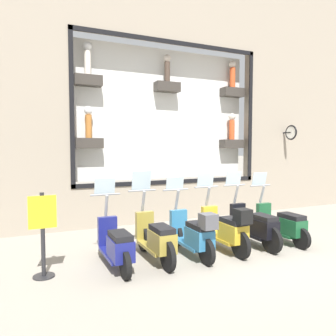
{
  "coord_description": "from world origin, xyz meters",
  "views": [
    {
      "loc": [
        -5.34,
        4.07,
        2.2
      ],
      "look_at": [
        1.8,
        0.84,
        1.69
      ],
      "focal_mm": 35.0,
      "sensor_mm": 36.0,
      "label": 1
    }
  ],
  "objects_px": {
    "scooter_yellow_2": "(227,229)",
    "scooter_teal_3": "(194,234)",
    "scooter_green_0": "(282,224)",
    "scooter_navy_5": "(116,245)",
    "shop_sign_post": "(43,233)",
    "scooter_black_1": "(255,226)",
    "scooter_olive_4": "(156,239)"
  },
  "relations": [
    {
      "from": "scooter_green_0",
      "to": "scooter_black_1",
      "type": "bearing_deg",
      "value": 89.34
    },
    {
      "from": "scooter_black_1",
      "to": "scooter_teal_3",
      "type": "height_order",
      "value": "scooter_black_1"
    },
    {
      "from": "scooter_yellow_2",
      "to": "scooter_olive_4",
      "type": "relative_size",
      "value": 1.0
    },
    {
      "from": "shop_sign_post",
      "to": "scooter_black_1",
      "type": "bearing_deg",
      "value": -91.15
    },
    {
      "from": "scooter_yellow_2",
      "to": "scooter_navy_5",
      "type": "distance_m",
      "value": 2.36
    },
    {
      "from": "scooter_navy_5",
      "to": "shop_sign_post",
      "type": "relative_size",
      "value": 1.24
    },
    {
      "from": "scooter_yellow_2",
      "to": "scooter_teal_3",
      "type": "height_order",
      "value": "scooter_yellow_2"
    },
    {
      "from": "scooter_black_1",
      "to": "scooter_teal_3",
      "type": "bearing_deg",
      "value": 92.46
    },
    {
      "from": "scooter_teal_3",
      "to": "scooter_yellow_2",
      "type": "bearing_deg",
      "value": -89.37
    },
    {
      "from": "scooter_teal_3",
      "to": "scooter_navy_5",
      "type": "bearing_deg",
      "value": 87.82
    },
    {
      "from": "scooter_green_0",
      "to": "scooter_yellow_2",
      "type": "distance_m",
      "value": 1.57
    },
    {
      "from": "scooter_green_0",
      "to": "scooter_navy_5",
      "type": "bearing_deg",
      "value": 89.98
    },
    {
      "from": "scooter_yellow_2",
      "to": "scooter_black_1",
      "type": "bearing_deg",
      "value": -85.72
    },
    {
      "from": "scooter_yellow_2",
      "to": "scooter_teal_3",
      "type": "relative_size",
      "value": 1.01
    },
    {
      "from": "scooter_green_0",
      "to": "scooter_teal_3",
      "type": "height_order",
      "value": "scooter_green_0"
    },
    {
      "from": "scooter_green_0",
      "to": "shop_sign_post",
      "type": "xyz_separation_m",
      "value": [
        0.1,
        5.16,
        0.35
      ]
    },
    {
      "from": "scooter_teal_3",
      "to": "scooter_olive_4",
      "type": "bearing_deg",
      "value": 84.95
    },
    {
      "from": "scooter_teal_3",
      "to": "scooter_olive_4",
      "type": "distance_m",
      "value": 0.79
    },
    {
      "from": "scooter_navy_5",
      "to": "shop_sign_post",
      "type": "distance_m",
      "value": 1.28
    },
    {
      "from": "scooter_teal_3",
      "to": "scooter_navy_5",
      "type": "distance_m",
      "value": 1.57
    },
    {
      "from": "scooter_black_1",
      "to": "scooter_navy_5",
      "type": "distance_m",
      "value": 3.15
    },
    {
      "from": "scooter_yellow_2",
      "to": "scooter_olive_4",
      "type": "xyz_separation_m",
      "value": [
        0.06,
        1.57,
        -0.04
      ]
    },
    {
      "from": "scooter_black_1",
      "to": "scooter_yellow_2",
      "type": "bearing_deg",
      "value": 94.28
    },
    {
      "from": "scooter_green_0",
      "to": "shop_sign_post",
      "type": "relative_size",
      "value": 1.24
    },
    {
      "from": "scooter_teal_3",
      "to": "shop_sign_post",
      "type": "relative_size",
      "value": 1.25
    },
    {
      "from": "scooter_navy_5",
      "to": "shop_sign_post",
      "type": "xyz_separation_m",
      "value": [
        0.1,
        1.23,
        0.34
      ]
    },
    {
      "from": "scooter_teal_3",
      "to": "shop_sign_post",
      "type": "distance_m",
      "value": 2.82
    },
    {
      "from": "scooter_olive_4",
      "to": "scooter_yellow_2",
      "type": "bearing_deg",
      "value": -92.21
    },
    {
      "from": "scooter_olive_4",
      "to": "scooter_teal_3",
      "type": "bearing_deg",
      "value": -95.05
    },
    {
      "from": "scooter_green_0",
      "to": "scooter_yellow_2",
      "type": "relative_size",
      "value": 0.99
    },
    {
      "from": "scooter_black_1",
      "to": "scooter_olive_4",
      "type": "height_order",
      "value": "scooter_olive_4"
    },
    {
      "from": "scooter_navy_5",
      "to": "scooter_yellow_2",
      "type": "bearing_deg",
      "value": -91.24
    }
  ]
}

